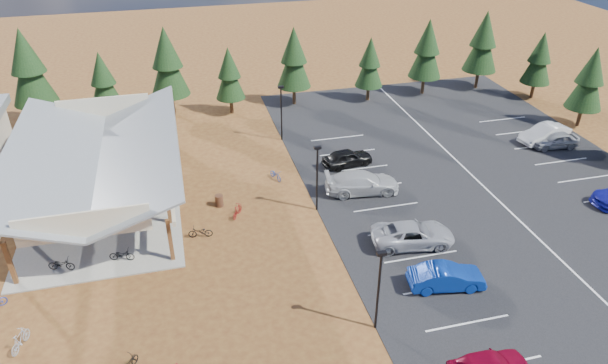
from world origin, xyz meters
The scene contains 37 objects.
ground centered at (0.00, 0.00, 0.00)m, with size 140.00×140.00×0.00m, color #5B2F18.
asphalt_lot centered at (18.50, 3.00, 0.02)m, with size 27.00×44.00×0.04m, color black.
concrete_pad centered at (-10.00, 7.00, 0.05)m, with size 10.60×18.60×0.10m, color gray.
bike_pavilion centered at (-10.00, 7.00, 3.82)m, with size 11.65×19.40×4.97m.
lamp_post_0 centered at (5.00, -10.00, 2.98)m, with size 0.50×0.25×5.14m.
lamp_post_1 centered at (5.00, 2.00, 2.98)m, with size 0.50×0.25×5.14m.
lamp_post_2 centered at (5.00, 14.00, 2.98)m, with size 0.50×0.25×5.14m.
trash_bin_0 centered at (-5.15, 5.49, 0.45)m, with size 0.60×0.60×0.90m, color #482A19.
trash_bin_1 centered at (-1.81, 4.25, 0.45)m, with size 0.60×0.60×0.90m, color #482A19.
pine_1 centered at (-16.73, 22.97, 5.70)m, with size 4.00×4.00×9.33m.
pine_2 centered at (-10.36, 21.91, 4.26)m, with size 3.00×3.00×6.99m.
pine_3 centered at (-4.32, 22.37, 5.38)m, with size 3.78×3.78×8.80m.
pine_4 centered at (1.39, 21.25, 4.12)m, with size 2.90×2.90×6.76m.
pine_5 centered at (8.05, 22.02, 4.93)m, with size 3.47×3.47×8.08m.
pine_6 centered at (15.88, 21.14, 4.12)m, with size 2.90×2.90×6.75m.
pine_7 centered at (22.34, 21.49, 4.96)m, with size 3.49×3.49×8.12m.
pine_8 centered at (28.94, 21.64, 5.22)m, with size 3.67×3.67×8.54m.
pine_12 centered at (33.23, 10.03, 4.69)m, with size 3.30×3.30×7.69m.
pine_13 centered at (33.25, 17.52, 4.32)m, with size 3.04×3.04×7.09m.
bike_0 centered at (-12.07, -0.80, 0.53)m, with size 0.57×1.64×0.86m, color black.
bike_1 centered at (-11.12, 5.56, 0.65)m, with size 0.51×1.82×1.09m, color #969A9F.
bike_2 centered at (-11.70, 10.35, 0.50)m, with size 0.53×1.53×0.81m, color #263E94.
bike_3 centered at (-11.37, 11.51, 0.59)m, with size 0.46×1.64×0.98m, color #9E1E10.
bike_4 centered at (-8.51, -0.73, 0.52)m, with size 0.55×1.58×0.83m, color black.
bike_5 centered at (-7.63, 4.54, 0.63)m, with size 0.50×1.77×1.07m, color gray.
bike_6 centered at (-6.30, 7.63, 0.58)m, with size 0.64×1.85×0.97m, color #124D9A.
bike_7 centered at (-8.81, 12.34, 0.58)m, with size 0.45×1.60×0.96m, color maroon.
bike_9 centered at (-13.35, -6.80, 0.51)m, with size 0.48×1.70×1.02m, color #9EA1A6.
bike_14 centered at (3.00, 7.09, 0.40)m, with size 0.53×1.53×0.80m, color #1B3C9C.
bike_15 centered at (-0.71, 2.57, 0.46)m, with size 0.43×1.52×0.92m, color maroon.
bike_16 centered at (-3.48, 0.66, 0.42)m, with size 0.56×1.62×0.85m, color black.
car_1 centered at (10.16, -7.98, 0.78)m, with size 1.56×4.48×1.48m, color navy.
car_2 centered at (10.00, -3.58, 0.80)m, with size 2.51×5.44×1.51m, color #9F9FA7.
car_3 centered at (8.99, 3.49, 0.86)m, with size 2.29×5.63×1.63m, color #B3B3B3.
car_4 centered at (9.22, 7.79, 0.76)m, with size 1.70×4.22×1.44m, color black.
car_8 centered at (28.04, 6.49, 0.74)m, with size 1.66×4.11×1.40m, color gray.
car_9 centered at (27.82, 7.67, 0.84)m, with size 1.69×4.85×1.60m, color silver.
Camera 1 is at (-4.00, -29.77, 21.75)m, focal length 32.00 mm.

